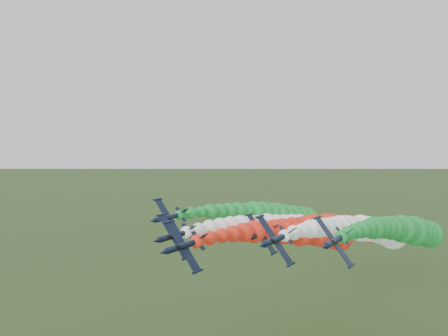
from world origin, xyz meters
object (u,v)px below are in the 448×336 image
Objects in this scene: jet_inner_left at (292,228)px; jet_outer_right at (408,231)px; jet_lead at (307,234)px; jet_inner_right at (370,230)px; jet_outer_left at (279,216)px; jet_trail at (345,227)px.

jet_outer_right is at bearing 15.99° from jet_inner_left.
jet_lead is 18.30m from jet_inner_right.
jet_lead is 27.58m from jet_outer_right.
jet_inner_left is 1.00× the size of jet_outer_right.
jet_inner_left is 1.00× the size of jet_inner_right.
jet_lead is at bearing -135.76° from jet_inner_right.
jet_outer_left is 1.00× the size of jet_outer_right.
jet_inner_left is at bearing -47.73° from jet_outer_left.
jet_outer_left is at bearing -155.66° from jet_trail.
jet_inner_right is 1.01× the size of jet_outer_right.
jet_trail is (-11.01, 13.53, -2.46)m from jet_inner_right.
jet_inner_left is (-7.62, 7.87, -0.57)m from jet_lead.
jet_inner_right is 1.00× the size of jet_outer_left.
jet_outer_right is at bearing 21.86° from jet_inner_right.
jet_inner_left is at bearing 134.10° from jet_lead.
jet_inner_left is 31.01m from jet_outer_right.
jet_lead is 26.47m from jet_trail.
jet_inner_right is at bearing -50.85° from jet_trail.
jet_inner_left is at bearing -117.82° from jet_trail.
jet_outer_left reaches higher than jet_inner_right.
jet_inner_right is 30.20m from jet_outer_left.
jet_outer_left is (-29.77, 5.04, 0.60)m from jet_inner_right.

